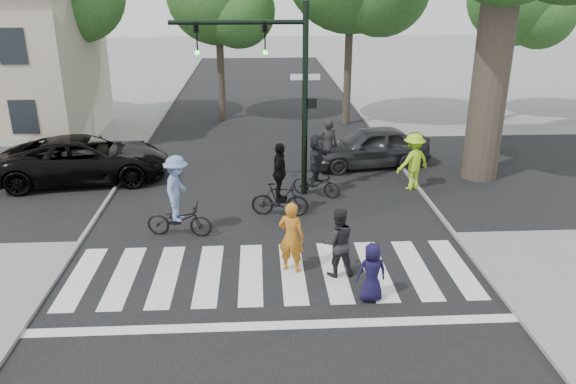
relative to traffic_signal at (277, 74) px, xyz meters
name	(u,v)px	position (x,y,z in m)	size (l,w,h in m)	color
ground	(273,295)	(-0.35, -6.20, -3.90)	(120.00, 120.00, 0.00)	gray
road_stem	(268,209)	(-0.35, -1.20, -3.90)	(10.00, 70.00, 0.01)	black
road_cross	(266,176)	(-0.35, 1.80, -3.89)	(70.00, 10.00, 0.01)	black
curb_left	(100,211)	(-5.40, -1.20, -3.85)	(0.10, 70.00, 0.10)	gray
curb_right	(431,204)	(4.70, -1.20, -3.85)	(0.10, 70.00, 0.10)	gray
crosswalk	(272,280)	(-0.35, -5.54, -3.89)	(10.00, 3.85, 0.01)	silver
traffic_signal	(277,74)	(0.00, 0.00, 0.00)	(4.45, 0.29, 6.00)	black
bg_tree_4	(523,0)	(11.88, 9.93, 1.73)	(4.83, 4.60, 8.15)	brown
pedestrian_woman	(291,237)	(0.12, -5.10, -3.02)	(0.64, 0.42, 1.76)	#BE701C
pedestrian_child	(372,272)	(1.77, -6.52, -3.23)	(0.66, 0.43, 1.35)	#141033
pedestrian_adult	(338,242)	(1.18, -5.36, -3.05)	(0.82, 0.64, 1.69)	black
cyclist_left	(178,202)	(-2.80, -2.96, -2.92)	(1.87, 1.25, 2.27)	black
cyclist_mid	(280,187)	(-0.01, -1.73, -2.99)	(1.75, 1.09, 2.22)	black
cyclist_right	(317,169)	(1.23, -0.18, -2.98)	(1.70, 1.57, 2.06)	black
car_suv	(85,159)	(-6.57, 1.73, -3.12)	(2.58, 5.60, 1.56)	black
car_grey	(369,147)	(3.51, 2.81, -3.15)	(1.77, 4.40, 1.50)	#2F3034
bystander_hivis	(413,161)	(4.48, 0.31, -2.95)	(1.23, 0.71, 1.91)	#ABEE22
bystander_dark	(328,145)	(1.90, 2.37, -2.94)	(0.70, 0.46, 1.91)	black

